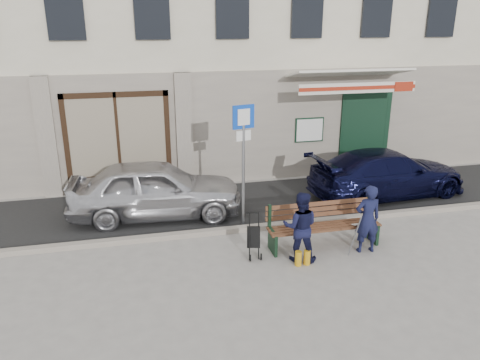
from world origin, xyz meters
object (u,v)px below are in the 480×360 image
object	(u,v)px
parking_sign	(243,146)
bench	(322,226)
car_navy	(388,173)
stroller	(254,238)
car_silver	(156,189)
man	(368,219)
woman	(300,227)

from	to	relation	value
parking_sign	bench	bearing A→B (deg)	-61.05
bench	car_navy	bearing A→B (deg)	40.01
parking_sign	bench	distance (m)	2.44
bench	stroller	xyz separation A→B (m)	(-1.50, -0.11, -0.05)
car_navy	car_silver	bearing A→B (deg)	84.00
man	bench	bearing A→B (deg)	-24.24
car_silver	stroller	bearing A→B (deg)	-140.84
bench	man	xyz separation A→B (m)	(0.80, -0.42, 0.26)
car_navy	man	bearing A→B (deg)	137.53
stroller	car_navy	bearing A→B (deg)	43.67
car_navy	man	size ratio (longest dim) A/B	3.02
car_navy	parking_sign	size ratio (longest dim) A/B	1.55
car_silver	man	bearing A→B (deg)	-120.66
car_silver	man	world-z (taller)	man
stroller	man	bearing A→B (deg)	5.95
parking_sign	stroller	bearing A→B (deg)	-110.03
car_navy	parking_sign	bearing A→B (deg)	97.13
woman	man	bearing A→B (deg)	-159.73
car_navy	parking_sign	distance (m)	4.54
car_silver	car_navy	size ratio (longest dim) A/B	0.94
car_navy	bench	xyz separation A→B (m)	(-2.90, -2.44, -0.17)
car_silver	parking_sign	xyz separation A→B (m)	(1.93, -0.99, 1.20)
car_silver	stroller	size ratio (longest dim) A/B	4.48
man	stroller	bearing A→B (deg)	-4.11
parking_sign	man	size ratio (longest dim) A/B	1.95
car_navy	stroller	size ratio (longest dim) A/B	4.77
car_navy	woman	bearing A→B (deg)	122.92
car_navy	man	xyz separation A→B (m)	(-2.11, -2.86, 0.09)
car_silver	woman	size ratio (longest dim) A/B	2.86
car_navy	bench	size ratio (longest dim) A/B	1.81
parking_sign	stroller	world-z (taller)	parking_sign
car_silver	stroller	world-z (taller)	car_silver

